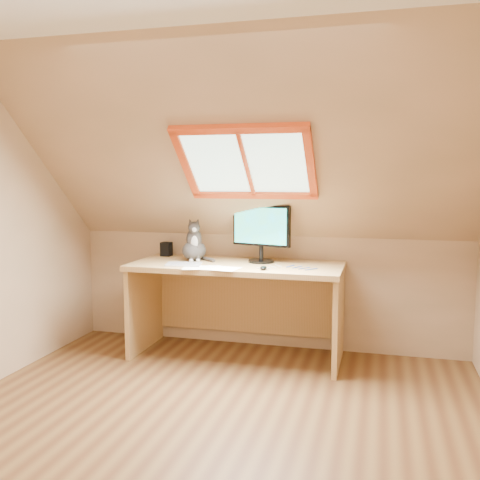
% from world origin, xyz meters
% --- Properties ---
extents(ground, '(3.50, 3.50, 0.00)m').
position_xyz_m(ground, '(0.00, 0.00, 0.00)').
color(ground, brown).
rests_on(ground, ground).
extents(room_shell, '(3.52, 3.52, 2.41)m').
position_xyz_m(room_shell, '(0.00, -0.09, 1.43)').
color(room_shell, tan).
rests_on(room_shell, ground).
extents(desk, '(1.75, 0.77, 0.80)m').
position_xyz_m(desk, '(-0.17, 1.45, 0.56)').
color(desk, tan).
rests_on(desk, ground).
extents(monitor, '(0.52, 0.22, 0.48)m').
position_xyz_m(monitor, '(0.02, 1.49, 1.08)').
color(monitor, black).
rests_on(monitor, desk).
extents(cat, '(0.28, 0.30, 0.37)m').
position_xyz_m(cat, '(-0.57, 1.44, 0.93)').
color(cat, '#3E3937').
rests_on(cat, desk).
extents(desk_speaker, '(0.09, 0.09, 0.13)m').
position_xyz_m(desk_speaker, '(-0.90, 1.63, 0.86)').
color(desk_speaker, black).
rests_on(desk_speaker, desk).
extents(graphics_tablet, '(0.32, 0.26, 0.01)m').
position_xyz_m(graphics_tablet, '(-0.57, 1.19, 0.81)').
color(graphics_tablet, '#B2B2B7').
rests_on(graphics_tablet, desk).
extents(mouse, '(0.06, 0.10, 0.03)m').
position_xyz_m(mouse, '(0.12, 1.13, 0.82)').
color(mouse, black).
rests_on(mouse, desk).
extents(papers, '(0.33, 0.27, 0.00)m').
position_xyz_m(papers, '(-0.32, 1.12, 0.80)').
color(papers, white).
rests_on(papers, desk).
extents(cables, '(0.51, 0.26, 0.01)m').
position_xyz_m(cables, '(0.29, 1.26, 0.80)').
color(cables, silver).
rests_on(cables, desk).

